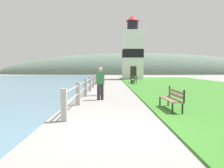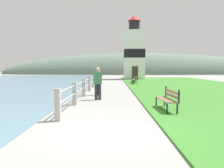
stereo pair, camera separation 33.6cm
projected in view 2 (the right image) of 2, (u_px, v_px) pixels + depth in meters
ground_plane at (104, 130)px, 6.11m from camera, size 160.00×160.00×0.00m
grass_verge at (196, 87)px, 19.36m from camera, size 12.00×40.03×0.06m
seawall_railing at (91, 82)px, 17.88m from camera, size 0.18×21.86×1.07m
park_bench_near at (168, 98)px, 8.71m from camera, size 0.53×1.79×0.94m
park_bench_midway at (135, 79)px, 23.48m from camera, size 0.51×2.00×0.94m
lighthouse at (134, 52)px, 33.73m from camera, size 3.49×3.49×9.76m
person_strolling at (98, 82)px, 13.78m from camera, size 0.42×0.29×1.59m
person_by_railing at (98, 82)px, 11.78m from camera, size 0.44×0.25×1.76m
trash_bin at (134, 79)px, 25.22m from camera, size 0.54×0.54×0.84m
distant_hillside at (140, 74)px, 62.59m from camera, size 80.00×16.00×12.00m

